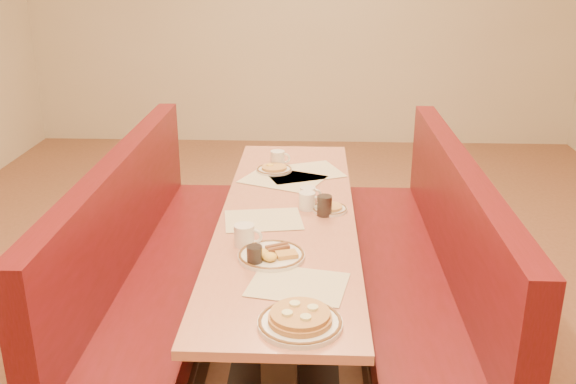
{
  "coord_description": "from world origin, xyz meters",
  "views": [
    {
      "loc": [
        0.13,
        -3.11,
        2.04
      ],
      "look_at": [
        0.0,
        0.06,
        0.85
      ],
      "focal_mm": 40.0,
      "sensor_mm": 36.0,
      "label": 1
    }
  ],
  "objects_px": {
    "booth_right": "(422,282)",
    "coffee_mug_b": "(245,235)",
    "soda_tumbler_near": "(255,256)",
    "booth_left": "(155,277)",
    "coffee_mug_c": "(309,195)",
    "coffee_mug_d": "(278,158)",
    "diner_table": "(288,278)",
    "eggs_plate": "(271,255)",
    "coffee_mug_a": "(308,201)",
    "soda_tumbler_mid": "(324,206)",
    "pancake_plate": "(300,320)"
  },
  "relations": [
    {
      "from": "eggs_plate",
      "to": "coffee_mug_c",
      "type": "distance_m",
      "value": 0.71
    },
    {
      "from": "coffee_mug_d",
      "to": "soda_tumbler_near",
      "type": "relative_size",
      "value": 1.36
    },
    {
      "from": "coffee_mug_a",
      "to": "coffee_mug_d",
      "type": "distance_m",
      "value": 0.77
    },
    {
      "from": "diner_table",
      "to": "soda_tumbler_mid",
      "type": "bearing_deg",
      "value": -2.39
    },
    {
      "from": "pancake_plate",
      "to": "soda_tumbler_near",
      "type": "bearing_deg",
      "value": 113.86
    },
    {
      "from": "soda_tumbler_mid",
      "to": "booth_left",
      "type": "bearing_deg",
      "value": 179.5
    },
    {
      "from": "coffee_mug_b",
      "to": "coffee_mug_c",
      "type": "relative_size",
      "value": 1.15
    },
    {
      "from": "booth_left",
      "to": "coffee_mug_c",
      "type": "height_order",
      "value": "booth_left"
    },
    {
      "from": "pancake_plate",
      "to": "coffee_mug_b",
      "type": "xyz_separation_m",
      "value": [
        -0.27,
        0.68,
        0.03
      ]
    },
    {
      "from": "coffee_mug_d",
      "to": "eggs_plate",
      "type": "bearing_deg",
      "value": -92.67
    },
    {
      "from": "diner_table",
      "to": "soda_tumbler_mid",
      "type": "distance_m",
      "value": 0.47
    },
    {
      "from": "eggs_plate",
      "to": "booth_right",
      "type": "bearing_deg",
      "value": 33.67
    },
    {
      "from": "eggs_plate",
      "to": "soda_tumbler_near",
      "type": "relative_size",
      "value": 3.2
    },
    {
      "from": "pancake_plate",
      "to": "eggs_plate",
      "type": "xyz_separation_m",
      "value": [
        -0.14,
        0.55,
        -0.01
      ]
    },
    {
      "from": "booth_left",
      "to": "coffee_mug_a",
      "type": "xyz_separation_m",
      "value": [
        0.84,
        0.07,
        0.44
      ]
    },
    {
      "from": "soda_tumbler_near",
      "to": "booth_left",
      "type": "bearing_deg",
      "value": 135.77
    },
    {
      "from": "coffee_mug_b",
      "to": "coffee_mug_c",
      "type": "xyz_separation_m",
      "value": [
        0.29,
        0.56,
        -0.01
      ]
    },
    {
      "from": "booth_left",
      "to": "booth_right",
      "type": "relative_size",
      "value": 1.0
    },
    {
      "from": "coffee_mug_a",
      "to": "soda_tumbler_near",
      "type": "distance_m",
      "value": 0.71
    },
    {
      "from": "diner_table",
      "to": "pancake_plate",
      "type": "xyz_separation_m",
      "value": [
        0.09,
        -1.07,
        0.4
      ]
    },
    {
      "from": "booth_left",
      "to": "booth_right",
      "type": "bearing_deg",
      "value": 0.0
    },
    {
      "from": "pancake_plate",
      "to": "eggs_plate",
      "type": "distance_m",
      "value": 0.57
    },
    {
      "from": "diner_table",
      "to": "coffee_mug_c",
      "type": "xyz_separation_m",
      "value": [
        0.11,
        0.17,
        0.42
      ]
    },
    {
      "from": "booth_right",
      "to": "coffee_mug_b",
      "type": "relative_size",
      "value": 18.42
    },
    {
      "from": "booth_left",
      "to": "coffee_mug_a",
      "type": "relative_size",
      "value": 20.51
    },
    {
      "from": "booth_right",
      "to": "eggs_plate",
      "type": "distance_m",
      "value": 1.03
    },
    {
      "from": "coffee_mug_b",
      "to": "coffee_mug_d",
      "type": "bearing_deg",
      "value": 95.14
    },
    {
      "from": "booth_right",
      "to": "pancake_plate",
      "type": "xyz_separation_m",
      "value": [
        -0.64,
        -1.07,
        0.41
      ]
    },
    {
      "from": "booth_right",
      "to": "coffee_mug_d",
      "type": "distance_m",
      "value": 1.24
    },
    {
      "from": "booth_left",
      "to": "coffee_mug_d",
      "type": "distance_m",
      "value": 1.12
    },
    {
      "from": "pancake_plate",
      "to": "coffee_mug_a",
      "type": "relative_size",
      "value": 2.59
    },
    {
      "from": "diner_table",
      "to": "soda_tumbler_near",
      "type": "bearing_deg",
      "value": -101.24
    },
    {
      "from": "diner_table",
      "to": "booth_left",
      "type": "xyz_separation_m",
      "value": [
        -0.73,
        0.0,
        -0.01
      ]
    },
    {
      "from": "soda_tumbler_mid",
      "to": "eggs_plate",
      "type": "bearing_deg",
      "value": -115.48
    },
    {
      "from": "diner_table",
      "to": "coffee_mug_b",
      "type": "distance_m",
      "value": 0.61
    },
    {
      "from": "pancake_plate",
      "to": "coffee_mug_c",
      "type": "bearing_deg",
      "value": 89.23
    },
    {
      "from": "diner_table",
      "to": "booth_right",
      "type": "height_order",
      "value": "booth_right"
    },
    {
      "from": "booth_left",
      "to": "coffee_mug_c",
      "type": "bearing_deg",
      "value": 11.2
    },
    {
      "from": "eggs_plate",
      "to": "soda_tumbler_near",
      "type": "xyz_separation_m",
      "value": [
        -0.07,
        -0.07,
        0.03
      ]
    },
    {
      "from": "booth_right",
      "to": "soda_tumbler_near",
      "type": "xyz_separation_m",
      "value": [
        -0.85,
        -0.6,
        0.44
      ]
    },
    {
      "from": "eggs_plate",
      "to": "coffee_mug_a",
      "type": "xyz_separation_m",
      "value": [
        0.16,
        0.6,
        0.03
      ]
    },
    {
      "from": "eggs_plate",
      "to": "soda_tumbler_mid",
      "type": "bearing_deg",
      "value": 64.52
    },
    {
      "from": "soda_tumbler_mid",
      "to": "soda_tumbler_near",
      "type": "bearing_deg",
      "value": -117.84
    },
    {
      "from": "booth_left",
      "to": "booth_right",
      "type": "distance_m",
      "value": 1.46
    },
    {
      "from": "coffee_mug_b",
      "to": "soda_tumbler_mid",
      "type": "height_order",
      "value": "soda_tumbler_mid"
    },
    {
      "from": "eggs_plate",
      "to": "soda_tumbler_mid",
      "type": "height_order",
      "value": "soda_tumbler_mid"
    },
    {
      "from": "coffee_mug_b",
      "to": "coffee_mug_d",
      "type": "height_order",
      "value": "coffee_mug_b"
    },
    {
      "from": "pancake_plate",
      "to": "coffee_mug_a",
      "type": "distance_m",
      "value": 1.15
    },
    {
      "from": "coffee_mug_b",
      "to": "soda_tumbler_near",
      "type": "relative_size",
      "value": 1.44
    },
    {
      "from": "booth_right",
      "to": "pancake_plate",
      "type": "bearing_deg",
      "value": -120.87
    }
  ]
}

